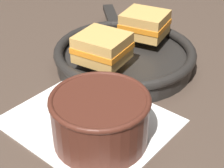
{
  "coord_description": "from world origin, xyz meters",
  "views": [
    {
      "loc": [
        0.31,
        -0.32,
        0.33
      ],
      "look_at": [
        -0.01,
        0.0,
        0.04
      ],
      "focal_mm": 55.0,
      "sensor_mm": 36.0,
      "label": 1
    }
  ],
  "objects_px": {
    "spoon": "(112,124)",
    "skillet": "(124,55)",
    "sandwich_near_right": "(102,48)",
    "soup_bowl": "(100,117)",
    "sandwich_near_left": "(145,24)"
  },
  "relations": [
    {
      "from": "spoon",
      "to": "sandwich_near_left",
      "type": "height_order",
      "value": "sandwich_near_left"
    },
    {
      "from": "spoon",
      "to": "sandwich_near_right",
      "type": "height_order",
      "value": "sandwich_near_right"
    },
    {
      "from": "spoon",
      "to": "skillet",
      "type": "relative_size",
      "value": 0.5
    },
    {
      "from": "soup_bowl",
      "to": "spoon",
      "type": "relative_size",
      "value": 0.82
    },
    {
      "from": "skillet",
      "to": "sandwich_near_left",
      "type": "distance_m",
      "value": 0.08
    },
    {
      "from": "soup_bowl",
      "to": "sandwich_near_left",
      "type": "relative_size",
      "value": 1.32
    },
    {
      "from": "soup_bowl",
      "to": "sandwich_near_right",
      "type": "xyz_separation_m",
      "value": [
        -0.11,
        0.11,
        0.02
      ]
    },
    {
      "from": "spoon",
      "to": "sandwich_near_right",
      "type": "distance_m",
      "value": 0.15
    },
    {
      "from": "spoon",
      "to": "sandwich_near_right",
      "type": "bearing_deg",
      "value": 138.04
    },
    {
      "from": "spoon",
      "to": "sandwich_near_left",
      "type": "xyz_separation_m",
      "value": [
        -0.12,
        0.21,
        0.06
      ]
    },
    {
      "from": "spoon",
      "to": "sandwich_near_right",
      "type": "relative_size",
      "value": 1.68
    },
    {
      "from": "sandwich_near_left",
      "to": "sandwich_near_right",
      "type": "xyz_separation_m",
      "value": [
        0.01,
        -0.13,
        0.0
      ]
    },
    {
      "from": "skillet",
      "to": "sandwich_near_right",
      "type": "xyz_separation_m",
      "value": [
        0.01,
        -0.07,
        0.04
      ]
    },
    {
      "from": "skillet",
      "to": "sandwich_near_left",
      "type": "height_order",
      "value": "sandwich_near_left"
    },
    {
      "from": "spoon",
      "to": "skillet",
      "type": "bearing_deg",
      "value": 123.89
    }
  ]
}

